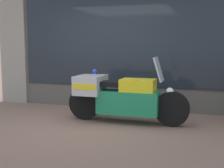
# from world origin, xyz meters

# --- Properties ---
(ground_plane) EXTENTS (60.00, 60.00, 0.00)m
(ground_plane) POSITION_xyz_m (0.00, 0.00, 0.00)
(ground_plane) COLOR #7A5B4C
(shop_building) EXTENTS (6.11, 0.55, 3.53)m
(shop_building) POSITION_xyz_m (-0.36, 2.00, 1.77)
(shop_building) COLOR #56514C
(shop_building) RESTS_ON ground
(window_display) EXTENTS (4.91, 0.30, 1.88)m
(window_display) POSITION_xyz_m (0.30, 2.03, 0.45)
(window_display) COLOR slate
(window_display) RESTS_ON ground
(paramedic_motorcycle) EXTENTS (2.45, 0.69, 1.31)m
(paramedic_motorcycle) POSITION_xyz_m (0.61, 0.56, 0.54)
(paramedic_motorcycle) COLOR black
(paramedic_motorcycle) RESTS_ON ground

